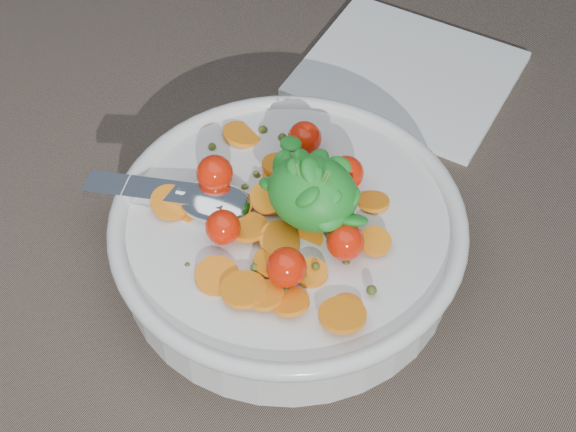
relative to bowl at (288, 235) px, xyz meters
The scene contains 3 objects.
ground 0.04m from the bowl, 142.88° to the left, with size 6.00×6.00×0.00m, color #6D5C4E.
bowl is the anchor object (origin of this frame).
napkin 0.23m from the bowl, 94.57° to the left, with size 0.17×0.15×0.01m, color white.
Camera 1 is at (0.23, -0.34, 0.51)m, focal length 55.00 mm.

